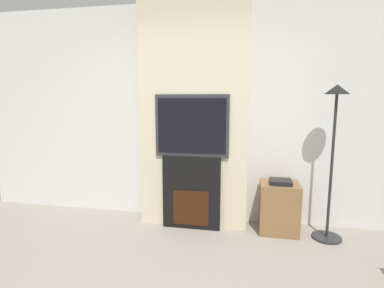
{
  "coord_description": "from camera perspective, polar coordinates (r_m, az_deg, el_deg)",
  "views": [
    {
      "loc": [
        0.65,
        -1.71,
        1.55
      ],
      "look_at": [
        0.0,
        1.68,
        1.02
      ],
      "focal_mm": 28.0,
      "sensor_mm": 36.0,
      "label": 1
    }
  ],
  "objects": [
    {
      "name": "floor_lamp",
      "position": [
        3.5,
        25.38,
        0.97
      ],
      "size": [
        0.31,
        0.31,
        1.69
      ],
      "color": "#262628",
      "rests_on": "ground_plane"
    },
    {
      "name": "wall_back",
      "position": [
        3.8,
        1.02,
        5.76
      ],
      "size": [
        6.0,
        0.06,
        2.7
      ],
      "color": "silver",
      "rests_on": "ground_plane"
    },
    {
      "name": "chimney_breast",
      "position": [
        3.61,
        0.49,
        5.6
      ],
      "size": [
        1.29,
        0.32,
        2.7
      ],
      "color": "beige",
      "rests_on": "ground_plane"
    },
    {
      "name": "fireplace",
      "position": [
        3.62,
        -0.0,
        -9.16
      ],
      "size": [
        0.68,
        0.15,
        0.87
      ],
      "color": "black",
      "rests_on": "ground_plane"
    },
    {
      "name": "media_stand",
      "position": [
        3.69,
        16.24,
        -11.39
      ],
      "size": [
        0.44,
        0.4,
        0.63
      ],
      "color": "brown",
      "rests_on": "ground_plane"
    },
    {
      "name": "television",
      "position": [
        3.46,
        -0.01,
        3.51
      ],
      "size": [
        0.86,
        0.07,
        0.72
      ],
      "color": "#2D2D33",
      "rests_on": "fireplace"
    }
  ]
}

